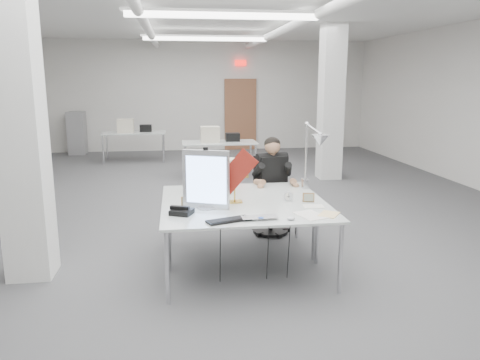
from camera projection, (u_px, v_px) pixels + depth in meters
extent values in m
cube|color=#48484A|center=(225.00, 215.00, 7.34)|extent=(10.00, 14.00, 0.02)
cube|color=silver|center=(200.00, 96.00, 13.79)|extent=(10.00, 0.02, 3.20)
cube|color=white|center=(20.00, 128.00, 4.76)|extent=(0.45, 0.45, 3.20)
cube|color=white|center=(331.00, 103.00, 9.76)|extent=(0.45, 0.45, 3.20)
cube|color=brown|center=(240.00, 115.00, 14.00)|extent=(0.95, 0.08, 2.10)
cube|color=red|center=(241.00, 63.00, 13.64)|extent=(0.32, 0.06, 0.16)
cylinder|color=silver|center=(138.00, 11.00, 6.55)|extent=(0.16, 13.60, 0.16)
cylinder|color=silver|center=(318.00, 14.00, 6.89)|extent=(0.16, 13.60, 0.16)
cube|color=white|center=(224.00, 16.00, 6.71)|extent=(2.80, 0.14, 0.08)
cube|color=white|center=(206.00, 39.00, 10.59)|extent=(2.80, 0.14, 0.08)
cube|color=silver|center=(250.00, 214.00, 4.76)|extent=(1.80, 0.90, 0.02)
cube|color=silver|center=(238.00, 193.00, 5.64)|extent=(1.80, 0.90, 0.02)
cube|color=silver|center=(219.00, 143.00, 10.12)|extent=(1.60, 0.80, 0.02)
cube|color=silver|center=(134.00, 133.00, 11.98)|extent=(1.60, 0.80, 0.02)
cube|color=gray|center=(77.00, 133.00, 13.19)|extent=(0.45, 0.55, 1.20)
cube|color=silver|center=(206.00, 179.00, 4.86)|extent=(0.48, 0.23, 0.62)
cube|color=maroon|center=(235.00, 174.00, 4.86)|extent=(0.48, 0.18, 0.54)
cube|color=black|center=(229.00, 220.00, 4.47)|extent=(0.45, 0.28, 0.02)
imported|color=#AEAFB3|center=(261.00, 219.00, 4.49)|extent=(0.37, 0.25, 0.03)
ellipsoid|color=silver|center=(291.00, 218.00, 4.50)|extent=(0.09, 0.07, 0.03)
cube|color=black|center=(182.00, 212.00, 4.70)|extent=(0.27, 0.26, 0.05)
cube|color=#B1844C|center=(187.00, 201.00, 5.01)|extent=(0.13, 0.04, 0.10)
cube|color=#9B7042|center=(308.00, 197.00, 5.17)|extent=(0.13, 0.06, 0.10)
cylinder|color=silver|center=(288.00, 196.00, 5.22)|extent=(0.11, 0.07, 0.11)
cube|color=white|center=(310.00, 215.00, 4.66)|extent=(0.32, 0.38, 0.01)
cube|color=#F0D08F|center=(329.00, 214.00, 4.69)|extent=(0.28, 0.30, 0.01)
cube|color=silver|center=(314.00, 206.00, 4.98)|extent=(0.23, 0.17, 0.01)
cube|color=beige|center=(215.00, 176.00, 5.63)|extent=(0.53, 0.52, 0.39)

